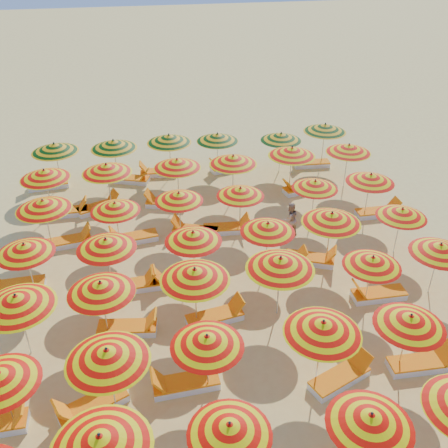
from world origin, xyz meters
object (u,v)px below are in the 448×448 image
Objects in this scene: umbrella_8 at (207,341)px; umbrella_32 at (177,164)px; umbrella_41 at (325,128)px; umbrella_29 at (371,178)px; lounger_5 at (184,384)px; beachgoer_b at (290,219)px; lounger_8 at (129,328)px; lounger_20 at (378,212)px; lounger_6 at (341,377)px; lounger_21 at (67,212)px; umbrella_10 at (410,321)px; umbrella_14 at (195,274)px; umbrella_1 at (100,442)px; umbrella_16 at (372,261)px; umbrella_28 at (315,185)px; umbrella_18 at (25,249)px; umbrella_22 at (332,218)px; umbrella_19 at (106,244)px; lounger_19 at (227,228)px; umbrella_2 at (230,429)px; lounger_27 at (158,172)px; lounger_11 at (16,285)px; lounger_16 at (69,241)px; umbrella_30 at (45,174)px; lounger_10 at (377,294)px; umbrella_20 at (193,237)px; umbrella_7 at (107,355)px; umbrella_33 at (233,160)px; umbrella_25 at (115,207)px; umbrella_37 at (114,144)px; umbrella_24 at (43,205)px; lounger_18 at (194,231)px; umbrella_3 at (371,420)px; lounger_17 at (133,238)px; umbrella_27 at (240,192)px; umbrella_17 at (440,249)px; umbrella_12 at (16,301)px; lounger_12 at (131,286)px; umbrella_13 at (101,287)px; lounger_25 at (48,185)px; lounger_22 at (99,207)px; lounger_26 at (131,179)px; umbrella_21 at (268,227)px; lounger_9 at (216,317)px; lounger_4 at (91,406)px; lounger_13 at (177,279)px; lounger_23 at (165,203)px; umbrella_34 at (292,152)px; umbrella_26 at (179,197)px; lounger_7 at (421,363)px; umbrella_38 at (169,139)px; umbrella_35 at (349,149)px; umbrella_40 at (281,137)px.

umbrella_32 reaches higher than umbrella_8.
umbrella_29 is at bearing -90.87° from umbrella_41.
beachgoer_b is at bearing -128.97° from lounger_5.
lounger_20 is at bearing 34.39° from lounger_8.
lounger_6 is 1.05× the size of lounger_21.
umbrella_14 reaches higher than umbrella_10.
umbrella_1 reaches higher than beachgoer_b.
umbrella_28 is at bearing 89.75° from umbrella_16.
umbrella_18 is 9.82m from umbrella_22.
lounger_19 is (4.36, 2.64, -1.59)m from umbrella_19.
umbrella_2 reaches higher than lounger_27.
lounger_11 is 2.78m from lounger_16.
umbrella_30 reaches higher than lounger_20.
umbrella_20 is at bearing -19.10° from lounger_10.
umbrella_7 is 8.10m from umbrella_16.
umbrella_33 is at bearing 113.63° from umbrella_22.
umbrella_37 reaches higher than umbrella_25.
umbrella_24 reaches higher than lounger_18.
umbrella_20 is (-2.59, 7.37, 0.02)m from umbrella_3.
lounger_17 is (0.83, 9.69, -1.74)m from umbrella_1.
umbrella_27 is at bearing -0.99° from umbrella_24.
umbrella_33 reaches higher than umbrella_17.
umbrella_16 is (10.02, 0.17, -0.24)m from umbrella_12.
lounger_10 is 0.99× the size of lounger_12.
umbrella_17 is (10.17, 0.00, -0.06)m from umbrella_13.
umbrella_12 is 1.21× the size of lounger_25.
lounger_26 is at bearing 36.64° from lounger_22.
umbrella_21 is 0.83× the size of umbrella_27.
umbrella_41 is 1.18× the size of lounger_9.
umbrella_29 is (2.24, 4.95, 0.12)m from umbrella_16.
umbrella_7 is (-5.23, 2.63, 0.16)m from umbrella_3.
lounger_20 is at bearing -169.95° from lounger_4.
lounger_10 and lounger_22 have the same top height.
umbrella_1 is at bearing -82.49° from lounger_21.
lounger_13 is 5.22m from lounger_23.
umbrella_3 is at bearing 105.31° from lounger_27.
umbrella_22 is at bearing -93.65° from umbrella_34.
umbrella_26 is at bearing 122.98° from umbrella_10.
umbrella_28 reaches higher than lounger_16.
lounger_7 is at bearing 87.13° from beachgoer_b.
umbrella_38 is at bearing 55.39° from umbrella_18.
umbrella_26 is 3.85m from lounger_12.
umbrella_21 is 7.61m from lounger_4.
umbrella_27 is 3.32m from umbrella_32.
umbrella_22 is 3.78m from umbrella_29.
lounger_4 is 8.68m from lounger_7.
umbrella_26 is 1.11× the size of lounger_13.
umbrella_16 is 0.79× the size of umbrella_35.
umbrella_32 is at bearing -157.18° from umbrella_40.
lounger_6 is at bearing -73.66° from umbrella_32.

